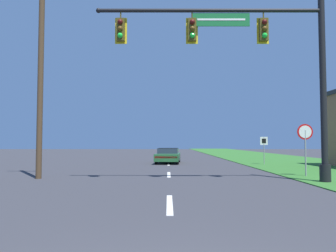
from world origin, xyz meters
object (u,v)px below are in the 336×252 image
object	(u,v)px
signal_mast	(260,61)
route_sign_post	(263,144)
car_ahead	(168,156)
stop_sign	(305,138)
utility_pole_near	(40,64)

from	to	relation	value
signal_mast	route_sign_post	distance (m)	11.92
signal_mast	car_ahead	bearing A→B (deg)	106.67
car_ahead	route_sign_post	xyz separation A→B (m)	(7.14, -1.91, 0.92)
signal_mast	stop_sign	bearing A→B (deg)	40.21
car_ahead	utility_pole_near	distance (m)	13.56
utility_pole_near	stop_sign	bearing A→B (deg)	3.78
signal_mast	utility_pole_near	distance (m)	9.87
signal_mast	stop_sign	world-z (taller)	signal_mast
signal_mast	stop_sign	size ratio (longest dim) A/B	3.87
signal_mast	stop_sign	xyz separation A→B (m)	(2.80, 2.37, -3.19)
signal_mast	route_sign_post	bearing A→B (deg)	73.15
stop_sign	utility_pole_near	xyz separation A→B (m)	(-12.55, -0.83, 3.42)
route_sign_post	signal_mast	bearing A→B (deg)	-106.85
signal_mast	car_ahead	size ratio (longest dim) A/B	2.17
car_ahead	stop_sign	distance (m)	12.44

